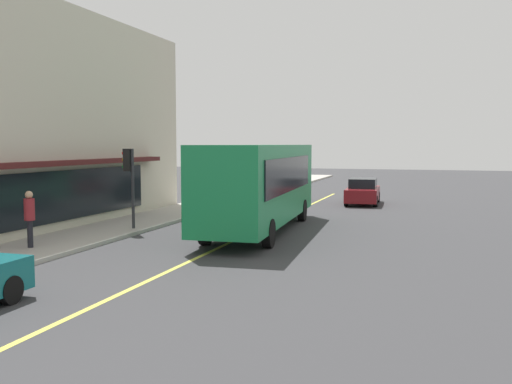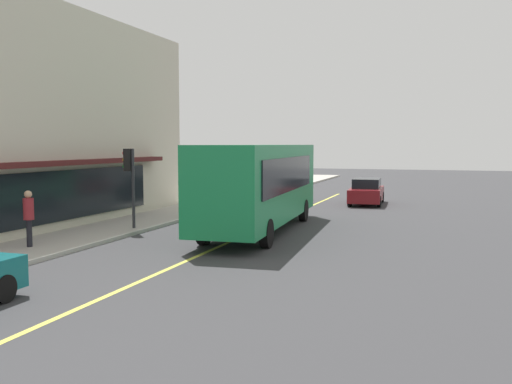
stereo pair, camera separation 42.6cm
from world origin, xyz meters
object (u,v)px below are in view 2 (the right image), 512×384
at_px(bus, 261,183).
at_px(car_black, 267,191).
at_px(pedestrian_near_storefront, 29,213).
at_px(traffic_light, 130,169).
at_px(car_maroon, 366,192).

xyz_separation_m(bus, car_black, (10.64, 3.14, -1.24)).
height_order(car_black, pedestrian_near_storefront, pedestrian_near_storefront).
distance_m(traffic_light, car_black, 12.64).
height_order(traffic_light, car_maroon, traffic_light).
relative_size(bus, traffic_light, 3.52).
bearing_deg(car_black, pedestrian_near_storefront, 171.05).
xyz_separation_m(bus, car_maroon, (11.98, -2.59, -1.24)).
xyz_separation_m(car_black, pedestrian_near_storefront, (-17.22, 2.71, 0.54)).
bearing_deg(car_black, car_maroon, -76.81).
bearing_deg(pedestrian_near_storefront, traffic_light, -10.25).
distance_m(bus, car_black, 11.16).
relative_size(bus, car_maroon, 2.56).
height_order(bus, car_maroon, bus).
xyz_separation_m(bus, pedestrian_near_storefront, (-6.58, 5.85, -0.70)).
relative_size(bus, pedestrian_near_storefront, 6.05).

